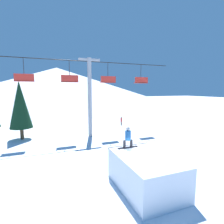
{
  "coord_description": "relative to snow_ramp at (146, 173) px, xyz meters",
  "views": [
    {
      "loc": [
        -5.01,
        -8.31,
        5.42
      ],
      "look_at": [
        -0.05,
        4.51,
        3.63
      ],
      "focal_mm": 28.0,
      "sensor_mm": 36.0,
      "label": 1
    }
  ],
  "objects": [
    {
      "name": "mountain_ridge",
      "position": [
        0.05,
        67.17,
        6.11
      ],
      "size": [
        89.14,
        89.14,
        14.06
      ],
      "color": "silver",
      "rests_on": "ground_plane"
    },
    {
      "name": "snow_ramp",
      "position": [
        0.0,
        0.0,
        0.0
      ],
      "size": [
        2.82,
        4.16,
        1.83
      ],
      "color": "white",
      "rests_on": "ground_plane"
    },
    {
      "name": "chairlift",
      "position": [
        -0.16,
        11.64,
        4.43
      ],
      "size": [
        20.6,
        0.45,
        8.88
      ],
      "color": "#9E9EA3",
      "rests_on": "ground_plane"
    },
    {
      "name": "snowboarder",
      "position": [
        -0.28,
        1.64,
        1.58
      ],
      "size": [
        1.34,
        0.36,
        1.32
      ],
      "color": "black",
      "rests_on": "snow_ramp"
    },
    {
      "name": "pine_tree_near",
      "position": [
        -7.44,
        13.19,
        2.87
      ],
      "size": [
        2.34,
        2.34,
        6.35
      ],
      "color": "#4C3823",
      "rests_on": "ground_plane"
    },
    {
      "name": "distant_skier",
      "position": [
        5.9,
        16.4,
        -0.25
      ],
      "size": [
        0.24,
        0.24,
        1.23
      ],
      "color": "black",
      "rests_on": "ground_plane"
    },
    {
      "name": "ground_plane",
      "position": [
        0.05,
        0.57,
        -0.92
      ],
      "size": [
        220.0,
        220.0,
        0.0
      ],
      "primitive_type": "plane",
      "color": "white"
    }
  ]
}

